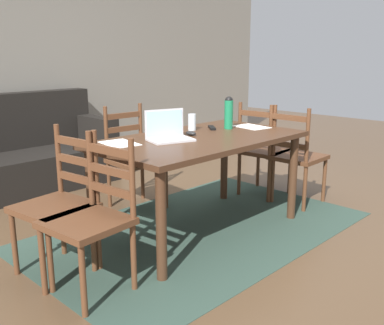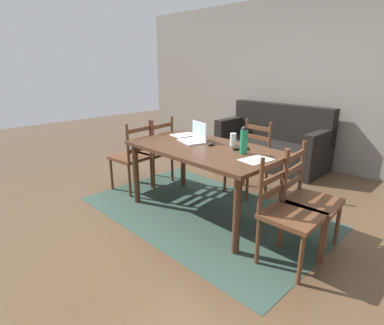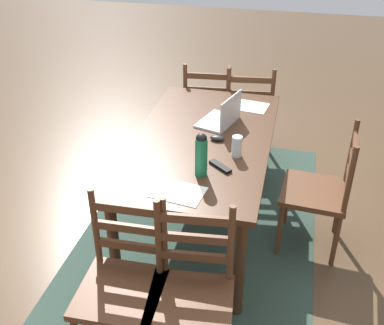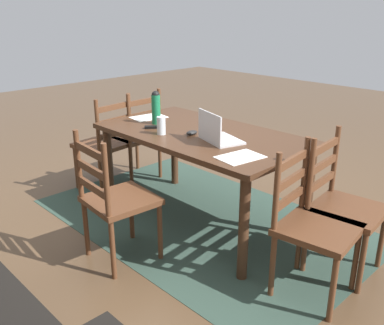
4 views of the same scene
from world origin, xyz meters
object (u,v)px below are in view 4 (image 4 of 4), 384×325
(chair_far_head, at_px, (116,200))
(laptop, at_px, (217,134))
(drinking_glass, at_px, (161,126))
(chair_right_far, at_px, (105,144))
(water_bottle, at_px, (156,107))
(chair_left_far, at_px, (312,226))
(tv_remote, at_px, (155,127))
(chair_left_near, at_px, (342,207))
(computer_mouse, at_px, (192,133))
(dining_table, at_px, (202,143))
(chair_right_near, at_px, (136,137))

(chair_far_head, distance_m, laptop, 0.87)
(laptop, distance_m, drinking_glass, 0.46)
(chair_right_far, bearing_deg, water_bottle, -172.08)
(chair_left_far, relative_size, tv_remote, 5.59)
(chair_left_near, distance_m, tv_remote, 1.57)
(chair_left_far, height_order, drinking_glass, chair_left_far)
(chair_right_far, xyz_separation_m, computer_mouse, (-1.13, -0.08, 0.33))
(tv_remote, bearing_deg, dining_table, 67.30)
(chair_far_head, relative_size, tv_remote, 5.59)
(dining_table, height_order, computer_mouse, computer_mouse)
(chair_left_near, relative_size, water_bottle, 3.40)
(chair_right_near, height_order, computer_mouse, chair_right_near)
(chair_right_near, xyz_separation_m, tv_remote, (-0.78, 0.38, 0.33))
(chair_far_head, xyz_separation_m, laptop, (-0.25, -0.74, 0.37))
(laptop, bearing_deg, chair_right_far, 3.43)
(water_bottle, xyz_separation_m, computer_mouse, (-0.45, 0.02, -0.13))
(drinking_glass, bearing_deg, chair_right_near, -25.47)
(water_bottle, relative_size, computer_mouse, 2.80)
(drinking_glass, relative_size, computer_mouse, 1.39)
(chair_left_near, bearing_deg, tv_remote, 14.06)
(chair_right_near, xyz_separation_m, water_bottle, (-0.68, 0.28, 0.46))
(drinking_glass, distance_m, computer_mouse, 0.24)
(computer_mouse, bearing_deg, laptop, -176.67)
(chair_far_head, height_order, chair_left_near, same)
(tv_remote, bearing_deg, laptop, 47.49)
(chair_right_near, relative_size, chair_right_far, 1.00)
(dining_table, bearing_deg, chair_far_head, 89.78)
(chair_right_near, distance_m, chair_right_far, 0.37)
(dining_table, xyz_separation_m, tv_remote, (0.35, 0.19, 0.10))
(water_bottle, bearing_deg, chair_right_near, -22.20)
(chair_right_far, bearing_deg, chair_far_head, 149.84)
(dining_table, relative_size, chair_left_far, 1.78)
(chair_right_far, xyz_separation_m, laptop, (-1.38, -0.08, 0.37))
(chair_right_near, bearing_deg, laptop, 168.20)
(chair_left_far, xyz_separation_m, laptop, (0.89, -0.09, 0.37))
(dining_table, relative_size, chair_right_near, 1.78)
(drinking_glass, bearing_deg, water_bottle, -32.89)
(chair_left_near, bearing_deg, dining_table, 9.19)
(chair_right_near, height_order, chair_far_head, same)
(dining_table, xyz_separation_m, chair_right_near, (1.13, -0.19, -0.22))
(chair_right_near, height_order, water_bottle, water_bottle)
(chair_left_far, bearing_deg, chair_right_near, -9.55)
(computer_mouse, bearing_deg, chair_right_far, 6.07)
(chair_far_head, bearing_deg, dining_table, -90.22)
(chair_left_near, xyz_separation_m, water_bottle, (1.59, 0.27, 0.46))
(drinking_glass, bearing_deg, chair_left_far, -176.89)
(laptop, distance_m, tv_remote, 0.61)
(computer_mouse, bearing_deg, chair_far_head, 92.37)
(chair_right_far, distance_m, water_bottle, 0.83)
(chair_right_near, bearing_deg, computer_mouse, 165.38)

